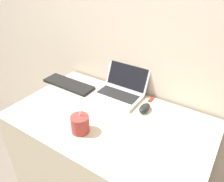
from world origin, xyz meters
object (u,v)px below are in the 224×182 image
(drink_cup, at_px, (80,124))
(external_keyboard, at_px, (69,84))
(laptop, at_px, (121,87))
(computer_mouse, at_px, (145,108))
(usb_stick, at_px, (151,100))

(drink_cup, height_order, external_keyboard, drink_cup)
(drink_cup, bearing_deg, external_keyboard, 140.12)
(laptop, bearing_deg, computer_mouse, -21.29)
(drink_cup, distance_m, external_keyboard, 0.53)
(computer_mouse, bearing_deg, drink_cup, -120.28)
(laptop, xyz_separation_m, external_keyboard, (-0.39, -0.11, -0.05))
(drink_cup, relative_size, usb_stick, 3.26)
(drink_cup, distance_m, usb_stick, 0.53)
(computer_mouse, distance_m, external_keyboard, 0.62)
(laptop, distance_m, external_keyboard, 0.41)
(laptop, relative_size, external_keyboard, 0.78)
(laptop, relative_size, usb_stick, 5.28)
(drink_cup, bearing_deg, laptop, 91.57)
(laptop, xyz_separation_m, drink_cup, (0.01, -0.45, -0.00))
(drink_cup, bearing_deg, computer_mouse, 59.72)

